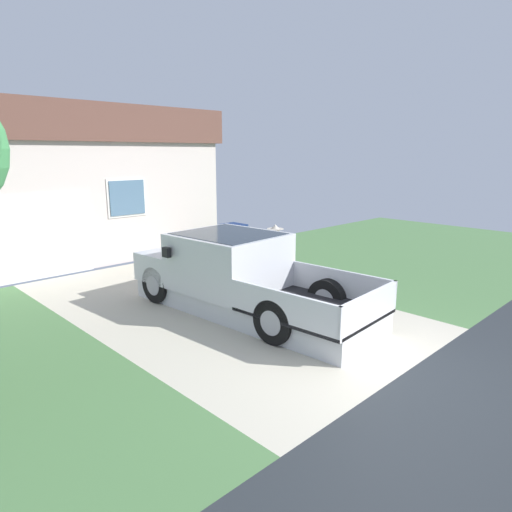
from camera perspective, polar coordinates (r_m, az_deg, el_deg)
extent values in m
cube|color=#BEB5A1|center=(9.91, -5.93, -6.27)|extent=(5.20, 9.00, 0.06)
cube|color=#497342|center=(16.47, 18.17, 0.93)|extent=(12.00, 9.00, 0.06)
cube|color=silver|center=(9.28, -0.75, -5.99)|extent=(2.12, 5.49, 0.42)
cube|color=silver|center=(9.46, -3.47, -0.64)|extent=(2.04, 2.19, 1.16)
cube|color=#1E2833|center=(9.38, -3.50, 1.42)|extent=(1.80, 2.01, 0.49)
cube|color=silver|center=(10.65, -9.38, -0.76)|extent=(1.97, 1.18, 0.62)
cube|color=black|center=(8.29, 7.28, -6.70)|extent=(2.05, 2.39, 0.06)
cube|color=silver|center=(7.50, 3.33, -6.64)|extent=(0.22, 2.26, 0.58)
cube|color=silver|center=(8.95, 10.67, -3.58)|extent=(0.22, 2.26, 0.58)
cube|color=silver|center=(7.67, 14.17, -6.57)|extent=(1.90, 0.19, 0.58)
cube|color=black|center=(9.26, -11.26, 0.46)|extent=(0.11, 0.19, 0.20)
cylinder|color=black|center=(10.13, -12.34, -3.52)|extent=(0.32, 0.82, 0.80)
cylinder|color=#9E9EA3|center=(10.13, -12.34, -3.52)|extent=(0.31, 0.46, 0.44)
cylinder|color=black|center=(11.13, -5.54, -1.79)|extent=(0.32, 0.82, 0.80)
cylinder|color=#9E9EA3|center=(11.13, -5.54, -1.79)|extent=(0.31, 0.46, 0.44)
cylinder|color=black|center=(7.81, 2.44, -8.24)|extent=(0.32, 0.82, 0.80)
cylinder|color=#9E9EA3|center=(7.81, 2.44, -8.24)|extent=(0.31, 0.46, 0.44)
cylinder|color=black|center=(9.07, 9.03, -5.34)|extent=(0.32, 0.82, 0.80)
cylinder|color=#9E9EA3|center=(9.07, 9.03, -5.34)|extent=(0.31, 0.46, 0.44)
cylinder|color=#333842|center=(10.78, 3.29, -2.23)|extent=(0.16, 0.16, 0.80)
cylinder|color=#333842|center=(10.62, 1.50, -2.45)|extent=(0.16, 0.16, 0.80)
cylinder|color=#4C9356|center=(10.54, 2.44, 1.09)|extent=(0.33, 0.33, 0.56)
cylinder|color=brown|center=(10.65, 3.36, 0.79)|extent=(0.09, 0.09, 0.65)
cylinder|color=brown|center=(10.47, 1.49, 0.60)|extent=(0.09, 0.09, 0.65)
sphere|color=brown|center=(10.47, 2.46, 3.22)|extent=(0.19, 0.19, 0.19)
cylinder|color=#BCB2A3|center=(10.46, 2.46, 3.46)|extent=(0.38, 0.38, 0.01)
cone|color=#BCB2A3|center=(10.45, 2.46, 3.74)|extent=(0.20, 0.20, 0.11)
cube|color=beige|center=(10.49, 2.70, -4.41)|extent=(0.30, 0.15, 0.18)
torus|color=beige|center=(10.45, 2.71, -3.67)|extent=(0.27, 0.02, 0.27)
cube|color=beige|center=(16.36, -25.78, 6.56)|extent=(9.43, 6.68, 3.52)
cube|color=brown|center=(16.32, -26.59, 14.53)|extent=(9.80, 6.95, 1.05)
cube|color=white|center=(12.83, -26.60, 2.00)|extent=(3.11, 0.06, 2.17)
cube|color=slate|center=(13.79, -15.99, 7.11)|extent=(1.10, 0.05, 1.00)
cube|color=silver|center=(13.80, -16.02, 7.12)|extent=(1.23, 0.02, 1.12)
cube|color=navy|center=(14.24, -2.82, 1.98)|extent=(0.58, 0.68, 0.84)
cube|color=navy|center=(14.16, -2.85, 3.85)|extent=(0.60, 0.71, 0.10)
cylinder|color=black|center=(13.99, -2.74, 0.01)|extent=(0.05, 0.18, 0.18)
cylinder|color=black|center=(14.28, -1.42, 0.29)|extent=(0.05, 0.18, 0.18)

